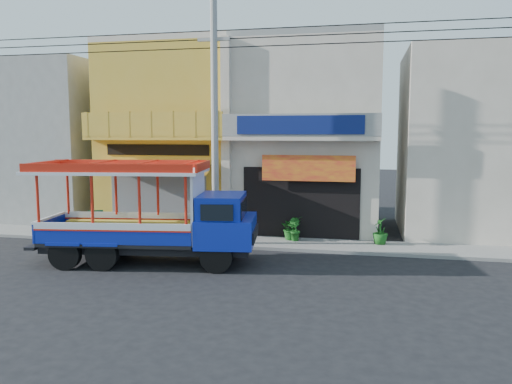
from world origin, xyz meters
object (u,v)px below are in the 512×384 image
potted_plant_a (291,228)px  potted_plant_b (294,230)px  utility_pole (219,111)px  songthaew_truck (162,215)px  potted_plant_c (380,231)px  green_sign (96,223)px

potted_plant_a → potted_plant_b: 0.24m
potted_plant_a → potted_plant_b: (0.16, -0.18, -0.03)m
utility_pole → songthaew_truck: 4.56m
songthaew_truck → potted_plant_c: 8.09m
utility_pole → potted_plant_a: bearing=25.5°
songthaew_truck → potted_plant_a: 5.51m
songthaew_truck → potted_plant_c: bearing=29.2°
potted_plant_a → potted_plant_b: potted_plant_a is taller
potted_plant_c → green_sign: bearing=-84.8°
potted_plant_b → potted_plant_c: (3.22, 0.09, 0.07)m
songthaew_truck → potted_plant_b: songthaew_truck is taller
green_sign → potted_plant_b: green_sign is taller
potted_plant_b → potted_plant_c: bearing=-141.2°
songthaew_truck → green_sign: 6.10m
utility_pole → green_sign: bearing=169.6°
potted_plant_c → songthaew_truck: bearing=-56.0°
utility_pole → songthaew_truck: size_ratio=3.79×
green_sign → potted_plant_a: size_ratio=0.98×
utility_pole → potted_plant_b: 5.33m
green_sign → songthaew_truck: bearing=-39.9°
utility_pole → potted_plant_c: bearing=10.7°
green_sign → potted_plant_c: (11.62, 0.07, 0.12)m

